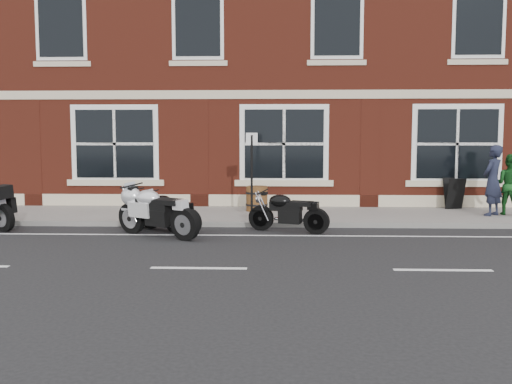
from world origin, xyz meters
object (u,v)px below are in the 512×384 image
parking_sign (252,169)px  a_board_sign (454,193)px  barrel_planter (257,199)px  moto_sport_silver (157,210)px  pedestrian_right (510,185)px  moto_naked_black (287,210)px  pedestrian_left (493,180)px  moto_sport_black (170,210)px  moto_sport_red (154,209)px

parking_sign → a_board_sign: bearing=0.0°
barrel_planter → moto_sport_silver: bearing=-120.3°
pedestrian_right → a_board_sign: 1.68m
moto_naked_black → pedestrian_left: (5.39, 2.09, 0.54)m
moto_sport_black → a_board_sign: bearing=-32.4°
a_board_sign → barrel_planter: a_board_sign is taller
moto_sport_red → a_board_sign: (7.93, 3.34, 0.07)m
barrel_planter → parking_sign: bearing=-93.7°
moto_sport_black → moto_sport_silver: 0.80m
moto_sport_black → moto_naked_black: 2.72m
moto_sport_black → moto_sport_red: bearing=109.8°
moto_naked_black → barrel_planter: 2.93m
barrel_planter → a_board_sign: bearing=6.9°
parking_sign → moto_sport_red: bearing=-168.1°
moto_sport_red → a_board_sign: 8.61m
moto_sport_red → parking_sign: parking_sign is taller
moto_sport_black → moto_naked_black: moto_naked_black is taller
a_board_sign → barrel_planter: bearing=170.8°
moto_sport_silver → pedestrian_left: bearing=-38.9°
moto_sport_silver → moto_naked_black: moto_sport_silver is taller
a_board_sign → parking_sign: parking_sign is taller
a_board_sign → parking_sign: bearing=-176.9°
moto_sport_silver → parking_sign: 3.06m
pedestrian_right → pedestrian_left: bearing=60.8°
moto_sport_red → a_board_sign: a_board_sign is taller
moto_sport_red → barrel_planter: size_ratio=2.39×
moto_naked_black → parking_sign: parking_sign is taller
moto_sport_red → pedestrian_right: size_ratio=1.03×
pedestrian_left → barrel_planter: (-6.18, 0.74, -0.58)m
moto_sport_black → pedestrian_left: 8.37m
moto_sport_red → moto_naked_black: bearing=-58.5°
pedestrian_right → a_board_sign: pedestrian_right is taller
moto_sport_black → moto_naked_black: size_ratio=0.87×
pedestrian_left → barrel_planter: size_ratio=2.68×
pedestrian_left → parking_sign: parking_sign is taller
moto_naked_black → barrel_planter: bearing=36.5°
moto_sport_silver → a_board_sign: size_ratio=2.26×
moto_sport_silver → pedestrian_right: (8.74, 2.94, 0.33)m
moto_naked_black → pedestrian_right: pedestrian_right is taller
pedestrian_left → pedestrian_right: pedestrian_left is taller
pedestrian_left → barrel_planter: 6.25m
moto_sport_black → moto_sport_silver: moto_sport_silver is taller
pedestrian_right → moto_naked_black: bearing=64.6°
moto_sport_silver → barrel_planter: bearing=2.1°
moto_sport_red → moto_sport_silver: 0.90m
moto_sport_black → barrel_planter: moto_sport_black is taller
pedestrian_left → parking_sign: 6.29m
moto_naked_black → barrel_planter: (-0.79, 2.82, -0.03)m
moto_sport_red → a_board_sign: bearing=-32.6°
barrel_planter → parking_sign: 1.60m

